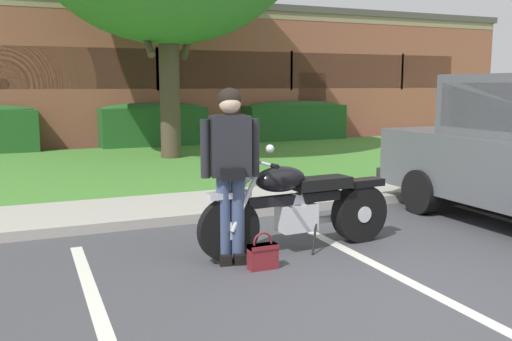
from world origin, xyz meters
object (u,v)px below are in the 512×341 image
(rider_person, at_px, (230,162))
(handbag, at_px, (263,254))
(hedge_center_right, at_px, (294,120))
(motorcycle, at_px, (305,205))
(hedge_center_left, at_px, (153,124))
(brick_building, at_px, (119,75))

(rider_person, distance_m, handbag, 0.93)
(handbag, distance_m, hedge_center_right, 12.36)
(motorcycle, distance_m, rider_person, 1.02)
(motorcycle, distance_m, handbag, 0.86)
(rider_person, xyz_separation_m, hedge_center_left, (1.78, 10.49, -0.34))
(hedge_center_right, bearing_deg, hedge_center_left, 180.00)
(handbag, bearing_deg, hedge_center_right, 61.13)
(motorcycle, bearing_deg, brick_building, 86.04)
(handbag, distance_m, hedge_center_left, 10.94)
(motorcycle, xyz_separation_m, handbag, (-0.68, -0.41, -0.34))
(motorcycle, height_order, handbag, motorcycle)
(handbag, distance_m, brick_building, 17.31)
(hedge_center_left, relative_size, hedge_center_right, 0.91)
(hedge_center_left, xyz_separation_m, brick_building, (0.25, 6.29, 1.41))
(motorcycle, distance_m, hedge_center_left, 10.44)
(hedge_center_left, xyz_separation_m, hedge_center_right, (4.38, 0.00, 0.00))
(rider_person, bearing_deg, handbag, -58.10)
(hedge_center_right, xyz_separation_m, brick_building, (-4.13, 6.29, 1.41))
(hedge_center_left, distance_m, brick_building, 6.46)
(motorcycle, relative_size, hedge_center_right, 0.70)
(motorcycle, distance_m, brick_building, 16.81)
(rider_person, distance_m, brick_building, 16.94)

